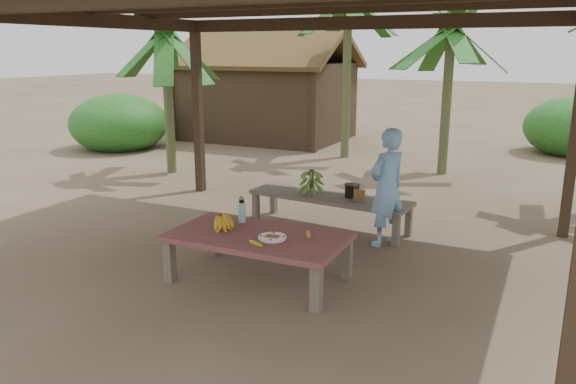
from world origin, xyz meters
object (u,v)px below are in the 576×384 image
at_px(work_table, 258,240).
at_px(ripe_banana_bunch, 220,220).
at_px(cooking_pot, 352,191).
at_px(bench, 329,200).
at_px(woman, 387,188).
at_px(water_flask, 242,212).
at_px(plate, 272,238).

height_order(work_table, ripe_banana_bunch, ripe_banana_bunch).
bearing_deg(cooking_pot, work_table, -98.62).
relative_size(work_table, bench, 0.81).
relative_size(work_table, woman, 1.25).
relative_size(ripe_banana_bunch, water_flask, 1.00).
height_order(plate, cooking_pot, cooking_pot).
bearing_deg(cooking_pot, plate, -92.72).
xyz_separation_m(ripe_banana_bunch, plate, (0.66, -0.07, -0.07)).
xyz_separation_m(ripe_banana_bunch, water_flask, (0.10, 0.30, 0.03)).
relative_size(bench, ripe_banana_bunch, 7.68).
distance_m(work_table, woman, 1.88).
height_order(bench, woman, woman).
relative_size(ripe_banana_bunch, plate, 1.03).
distance_m(ripe_banana_bunch, plate, 0.67).
bearing_deg(work_table, water_flask, 140.73).
relative_size(bench, cooking_pot, 11.50).
bearing_deg(work_table, bench, 88.94).
bearing_deg(water_flask, cooking_pot, 68.98).
bearing_deg(work_table, cooking_pot, 80.66).
height_order(water_flask, cooking_pot, water_flask).
xyz_separation_m(plate, woman, (0.67, 1.72, 0.21)).
relative_size(work_table, plate, 6.36).
xyz_separation_m(work_table, woman, (0.88, 1.64, 0.29)).
bearing_deg(cooking_pot, woman, -33.51).
height_order(bench, plate, plate).
height_order(work_table, woman, woman).
bearing_deg(cooking_pot, water_flask, -111.02).
bearing_deg(water_flask, work_table, -38.55).
bearing_deg(woman, water_flask, -12.56).
bearing_deg(ripe_banana_bunch, bench, 76.65).
xyz_separation_m(water_flask, cooking_pot, (0.67, 1.73, -0.09)).
height_order(bench, water_flask, water_flask).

